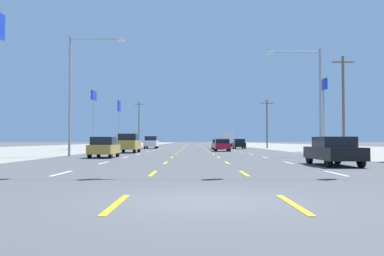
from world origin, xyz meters
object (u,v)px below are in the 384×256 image
Objects in this scene: box_truck_far_right_distant_a at (227,138)px; streetlight_right_row_0 at (315,93)px; sedan_inner_right_far at (218,144)px; pole_sign_right_row_1 at (324,97)px; pole_sign_left_row_2 at (119,111)px; hatchback_far_left_near at (105,147)px; hatchback_far_right_farther at (239,144)px; streetlight_left_row_0 at (76,86)px; pole_sign_left_row_1 at (94,104)px; sedan_inner_right_midfar at (222,145)px; suv_far_left_mid at (129,143)px; sedan_far_right_nearest at (334,151)px; suv_far_left_farthest at (152,142)px.

streetlight_right_row_0 is (2.52, -54.75, 3.31)m from box_truck_far_right_distant_a.
sedan_inner_right_far is at bearing 102.55° from streetlight_right_row_0.
box_truck_far_right_distant_a is 41.39m from pole_sign_right_row_1.
hatchback_far_left_near is at bearing -80.91° from pole_sign_left_row_2.
streetlight_right_row_0 reaches higher than hatchback_far_left_near.
pole_sign_left_row_2 is (-8.60, 53.77, 6.54)m from hatchback_far_left_near.
hatchback_far_right_farther is at bearing 67.01° from hatchback_far_left_near.
pole_sign_right_row_1 is 28.65m from streetlight_left_row_0.
box_truck_far_right_distant_a is at bearing 82.70° from sedan_inner_right_far.
streetlight_right_row_0 reaches higher than pole_sign_left_row_1.
pole_sign_left_row_1 reaches higher than sedan_inner_right_midfar.
box_truck_far_right_distant_a is at bearing 72.80° from suv_far_left_mid.
streetlight_left_row_0 reaches higher than sedan_inner_right_far.
sedan_inner_right_far is 31.29m from pole_sign_left_row_2.
sedan_far_right_nearest is 66.87m from box_truck_far_right_distant_a.
suv_far_left_farthest is (-0.04, 35.17, 0.24)m from hatchback_far_left_near.
pole_sign_left_row_2 is (-22.30, 63.29, 6.57)m from sedan_far_right_nearest.
hatchback_far_right_farther reaches higher than sedan_inner_right_midfar.
pole_sign_left_row_2 reaches higher than sedan_inner_right_far.
suv_far_left_mid reaches higher than hatchback_far_left_near.
streetlight_left_row_0 reaches higher than hatchback_far_right_farther.
pole_sign_left_row_2 is 1.13× the size of pole_sign_right_row_1.
hatchback_far_left_near is at bearing -103.63° from box_truck_far_right_distant_a.
box_truck_far_right_distant_a reaches higher than suv_far_left_mid.
hatchback_far_right_farther is 0.46× the size of pole_sign_right_row_1.
suv_far_left_mid is at bearing -90.07° from suv_far_left_farthest.
sedan_far_right_nearest is 67.43m from pole_sign_left_row_2.
pole_sign_left_row_1 reaches higher than box_truck_far_right_distant_a.
box_truck_far_right_distant_a is at bearing 57.84° from suv_far_left_farthest.
sedan_inner_right_far is 11.73m from suv_far_left_farthest.
streetlight_left_row_0 is at bearing -149.85° from pole_sign_right_row_1.
suv_far_left_mid is at bearing -124.34° from hatchback_far_right_farther.
streetlight_left_row_0 is (-2.84, -9.61, 4.68)m from suv_far_left_mid.
sedan_far_right_nearest is 0.52× the size of streetlight_right_row_0.
sedan_inner_right_midfar is 21.63m from pole_sign_left_row_1.
box_truck_far_right_distant_a is 0.76× the size of pole_sign_left_row_2.
suv_far_left_mid is 0.56× the size of streetlight_right_row_0.
suv_far_left_mid is at bearing -167.70° from pole_sign_right_row_1.
sedan_inner_right_midfar is at bearing -59.06° from suv_far_left_farthest.
sedan_inner_right_midfar is 0.52× the size of streetlight_right_row_0.
sedan_far_right_nearest is 46.75m from suv_far_left_farthest.
sedan_far_right_nearest is 28.00m from sedan_inner_right_midfar.
pole_sign_left_row_1 is 0.97× the size of streetlight_right_row_0.
sedan_inner_right_midfar is at bearing -91.33° from sedan_inner_right_far.
streetlight_right_row_0 is (16.49, -9.61, 4.12)m from suv_far_left_mid.
streetlight_left_row_0 is 1.12× the size of streetlight_right_row_0.
sedan_inner_right_far is (-3.33, 39.30, 0.00)m from sedan_far_right_nearest.
pole_sign_left_row_1 reaches higher than sedan_far_right_nearest.
hatchback_far_right_farther is 0.46× the size of pole_sign_left_row_1.
hatchback_far_left_near is 0.46× the size of pole_sign_right_row_1.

